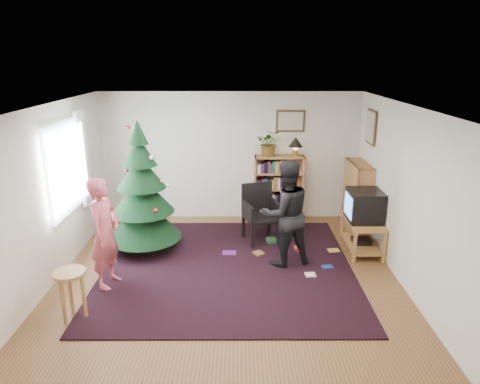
{
  "coord_description": "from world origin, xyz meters",
  "views": [
    {
      "loc": [
        0.17,
        -5.67,
        3.13
      ],
      "look_at": [
        0.19,
        0.69,
        1.1
      ],
      "focal_mm": 32.0,
      "sensor_mm": 36.0,
      "label": 1
    }
  ],
  "objects_px": {
    "potted_plant": "(269,143)",
    "picture_right": "(371,127)",
    "bookshelf_right": "(357,197)",
    "tv_stand": "(362,232)",
    "stool": "(71,282)",
    "crt_tv": "(364,206)",
    "bookshelf_back": "(279,188)",
    "person_standing": "(105,233)",
    "armchair": "(261,210)",
    "table_lamp": "(296,143)",
    "christmas_tree": "(143,198)",
    "person_by_chair": "(285,214)",
    "picture_back": "(290,121)"
  },
  "relations": [
    {
      "from": "tv_stand",
      "to": "table_lamp",
      "type": "height_order",
      "value": "table_lamp"
    },
    {
      "from": "crt_tv",
      "to": "stool",
      "type": "distance_m",
      "value": 4.55
    },
    {
      "from": "picture_right",
      "to": "tv_stand",
      "type": "distance_m",
      "value": 1.85
    },
    {
      "from": "picture_back",
      "to": "bookshelf_right",
      "type": "height_order",
      "value": "picture_back"
    },
    {
      "from": "bookshelf_right",
      "to": "crt_tv",
      "type": "bearing_deg",
      "value": 171.89
    },
    {
      "from": "picture_back",
      "to": "tv_stand",
      "type": "relative_size",
      "value": 0.58
    },
    {
      "from": "potted_plant",
      "to": "person_standing",
      "type": "bearing_deg",
      "value": -133.5
    },
    {
      "from": "christmas_tree",
      "to": "bookshelf_right",
      "type": "height_order",
      "value": "christmas_tree"
    },
    {
      "from": "potted_plant",
      "to": "picture_right",
      "type": "bearing_deg",
      "value": -18.86
    },
    {
      "from": "bookshelf_back",
      "to": "stool",
      "type": "height_order",
      "value": "bookshelf_back"
    },
    {
      "from": "stool",
      "to": "armchair",
      "type": "bearing_deg",
      "value": 44.66
    },
    {
      "from": "stool",
      "to": "person_by_chair",
      "type": "xyz_separation_m",
      "value": [
        2.76,
        1.47,
        0.34
      ]
    },
    {
      "from": "christmas_tree",
      "to": "crt_tv",
      "type": "relative_size",
      "value": 3.82
    },
    {
      "from": "stool",
      "to": "bookshelf_right",
      "type": "bearing_deg",
      "value": 33.57
    },
    {
      "from": "bookshelf_back",
      "to": "person_standing",
      "type": "xyz_separation_m",
      "value": [
        -2.63,
        -2.56,
        0.13
      ]
    },
    {
      "from": "picture_back",
      "to": "person_by_chair",
      "type": "relative_size",
      "value": 0.33
    },
    {
      "from": "person_standing",
      "to": "table_lamp",
      "type": "height_order",
      "value": "table_lamp"
    },
    {
      "from": "picture_right",
      "to": "bookshelf_back",
      "type": "height_order",
      "value": "picture_right"
    },
    {
      "from": "stool",
      "to": "crt_tv",
      "type": "bearing_deg",
      "value": 25.33
    },
    {
      "from": "armchair",
      "to": "person_standing",
      "type": "bearing_deg",
      "value": -161.8
    },
    {
      "from": "bookshelf_right",
      "to": "person_by_chair",
      "type": "height_order",
      "value": "person_by_chair"
    },
    {
      "from": "tv_stand",
      "to": "stool",
      "type": "distance_m",
      "value": 4.54
    },
    {
      "from": "picture_back",
      "to": "stool",
      "type": "height_order",
      "value": "picture_back"
    },
    {
      "from": "tv_stand",
      "to": "potted_plant",
      "type": "relative_size",
      "value": 1.87
    },
    {
      "from": "stool",
      "to": "person_standing",
      "type": "relative_size",
      "value": 0.41
    },
    {
      "from": "picture_back",
      "to": "picture_right",
      "type": "distance_m",
      "value": 1.51
    },
    {
      "from": "christmas_tree",
      "to": "person_standing",
      "type": "distance_m",
      "value": 1.2
    },
    {
      "from": "christmas_tree",
      "to": "potted_plant",
      "type": "relative_size",
      "value": 4.33
    },
    {
      "from": "tv_stand",
      "to": "potted_plant",
      "type": "height_order",
      "value": "potted_plant"
    },
    {
      "from": "crt_tv",
      "to": "tv_stand",
      "type": "bearing_deg",
      "value": 0.0
    },
    {
      "from": "tv_stand",
      "to": "stool",
      "type": "relative_size",
      "value": 1.47
    },
    {
      "from": "christmas_tree",
      "to": "person_standing",
      "type": "relative_size",
      "value": 1.38
    },
    {
      "from": "tv_stand",
      "to": "crt_tv",
      "type": "distance_m",
      "value": 0.47
    },
    {
      "from": "bookshelf_back",
      "to": "person_standing",
      "type": "relative_size",
      "value": 0.82
    },
    {
      "from": "armchair",
      "to": "person_by_chair",
      "type": "relative_size",
      "value": 0.61
    },
    {
      "from": "bookshelf_right",
      "to": "tv_stand",
      "type": "height_order",
      "value": "bookshelf_right"
    },
    {
      "from": "picture_back",
      "to": "bookshelf_back",
      "type": "bearing_deg",
      "value": -146.33
    },
    {
      "from": "person_standing",
      "to": "stool",
      "type": "bearing_deg",
      "value": 178.15
    },
    {
      "from": "bookshelf_back",
      "to": "potted_plant",
      "type": "bearing_deg",
      "value": 180.0
    },
    {
      "from": "christmas_tree",
      "to": "potted_plant",
      "type": "distance_m",
      "value": 2.65
    },
    {
      "from": "bookshelf_back",
      "to": "table_lamp",
      "type": "xyz_separation_m",
      "value": [
        0.3,
        0.0,
        0.88
      ]
    },
    {
      "from": "picture_back",
      "to": "person_standing",
      "type": "height_order",
      "value": "picture_back"
    },
    {
      "from": "picture_back",
      "to": "stool",
      "type": "distance_m",
      "value": 4.87
    },
    {
      "from": "crt_tv",
      "to": "stool",
      "type": "xyz_separation_m",
      "value": [
        -4.1,
        -1.94,
        -0.3
      ]
    },
    {
      "from": "stool",
      "to": "potted_plant",
      "type": "height_order",
      "value": "potted_plant"
    },
    {
      "from": "person_standing",
      "to": "person_by_chair",
      "type": "height_order",
      "value": "person_by_chair"
    },
    {
      "from": "christmas_tree",
      "to": "crt_tv",
      "type": "bearing_deg",
      "value": -0.56
    },
    {
      "from": "picture_right",
      "to": "potted_plant",
      "type": "height_order",
      "value": "picture_right"
    },
    {
      "from": "tv_stand",
      "to": "crt_tv",
      "type": "height_order",
      "value": "crt_tv"
    },
    {
      "from": "table_lamp",
      "to": "person_standing",
      "type": "bearing_deg",
      "value": -138.85
    }
  ]
}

